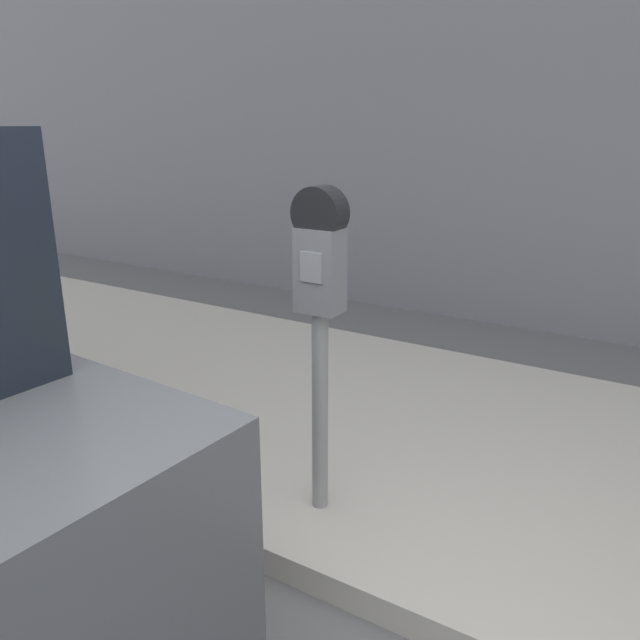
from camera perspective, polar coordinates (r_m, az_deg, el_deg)
name	(u,v)px	position (r m, az deg, el deg)	size (l,w,h in m)	color
sidewalk	(470,453)	(3.83, 13.54, -11.72)	(24.00, 2.80, 0.14)	#BCB7AD
parking_meter	(320,295)	(2.72, 0.00, 2.29)	(0.23, 0.15, 1.53)	gray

